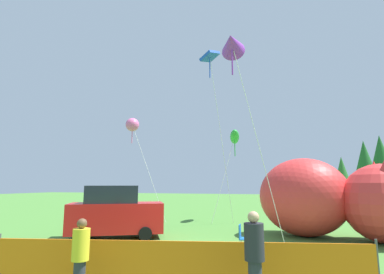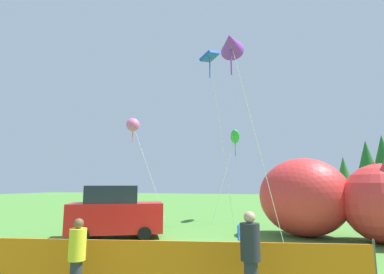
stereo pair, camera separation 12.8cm
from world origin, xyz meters
name	(u,v)px [view 1 (the left image)]	position (x,y,z in m)	size (l,w,h in m)	color
ground_plane	(186,252)	(0.00, 0.00, 0.00)	(120.00, 120.00, 0.00)	#477F33
parked_car	(116,213)	(-3.81, 1.61, 1.09)	(4.34, 3.34, 2.27)	red
folding_chair	(244,236)	(1.95, 0.65, 0.52)	(0.56, 0.55, 0.91)	#1959A5
inflatable_cat	(330,200)	(5.25, 4.25, 1.63)	(6.94, 4.61, 3.52)	red
safety_fence	(178,265)	(1.04, -3.62, 0.52)	(8.49, 1.94, 1.15)	orange
spectator_in_black_shirt	(80,255)	(-0.70, -4.81, 0.88)	(0.35, 0.35, 1.62)	#2D2D38
spectator_in_green_shirt	(254,254)	(2.79, -4.08, 0.98)	(0.39, 0.39, 1.80)	#2D2D38
kite_blue_box	(210,60)	(-0.43, 5.71, 9.44)	(1.40, 3.01, 9.97)	silver
kite_purple_delta	(232,44)	(1.66, 0.75, 7.81)	(2.17, 2.05, 8.41)	silver
kite_green_fish	(235,137)	(0.29, 9.43, 5.44)	(1.73, 2.83, 6.05)	silver
kite_pink_octopus	(132,125)	(-6.52, 7.83, 6.37)	(3.30, 1.03, 6.85)	silver
horizon_tree_east	(365,164)	(13.61, 34.50, 4.97)	(3.39, 3.39, 8.10)	brown
horizon_tree_mid	(342,174)	(10.08, 30.33, 3.48)	(2.37, 2.37, 5.66)	brown
horizon_tree_northeast	(381,160)	(16.27, 37.20, 5.61)	(3.83, 3.83, 9.13)	brown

